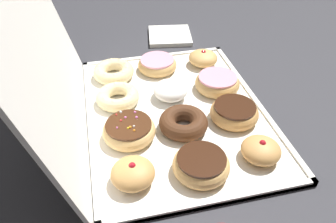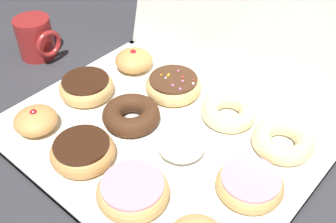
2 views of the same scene
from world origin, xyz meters
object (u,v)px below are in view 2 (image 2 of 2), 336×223
pink_frosted_donut_2 (133,191)px  chocolate_cake_ring_donut_5 (132,115)px  chocolate_frosted_donut_4 (87,87)px  powdered_filled_donut_6 (183,143)px  cruller_donut_10 (229,111)px  cruller_donut_11 (283,140)px  jelly_filled_donut_0 (36,120)px  chocolate_frosted_donut_1 (83,151)px  pink_frosted_donut_7 (250,184)px  jelly_filled_donut_8 (134,60)px  sprinkle_donut_9 (173,85)px  donut_box (157,140)px  coffee_mug (36,37)px

pink_frosted_donut_2 → chocolate_cake_ring_donut_5: pink_frosted_donut_2 is taller
pink_frosted_donut_2 → chocolate_frosted_donut_4: 0.30m
powdered_filled_donut_6 → cruller_donut_10: powdered_filled_donut_6 is taller
chocolate_frosted_donut_4 → cruller_donut_11: (0.39, 0.13, -0.00)m
jelly_filled_donut_0 → chocolate_frosted_donut_1: bearing=2.7°
pink_frosted_donut_7 → jelly_filled_donut_0: bearing=-160.5°
powdered_filled_donut_6 → jelly_filled_donut_8: size_ratio=1.02×
sprinkle_donut_9 → chocolate_cake_ring_donut_5: bearing=-90.6°
donut_box → coffee_mug: coffee_mug is taller
pink_frosted_donut_2 → sprinkle_donut_9: (-0.13, 0.25, -0.00)m
jelly_filled_donut_0 → chocolate_frosted_donut_4: 0.14m
sprinkle_donut_9 → cruller_donut_10: sprinkle_donut_9 is taller
powdered_filled_donut_6 → cruller_donut_10: size_ratio=0.79×
pink_frosted_donut_2 → coffee_mug: size_ratio=1.13×
pink_frosted_donut_7 → coffee_mug: size_ratio=1.06×
pink_frosted_donut_2 → cruller_donut_10: 0.26m
chocolate_frosted_donut_1 → chocolate_cake_ring_donut_5: 0.13m
coffee_mug → pink_frosted_donut_7: bearing=-2.6°
donut_box → pink_frosted_donut_2: (0.07, -0.13, 0.03)m
donut_box → chocolate_frosted_donut_1: size_ratio=4.87×
chocolate_frosted_donut_4 → cruller_donut_11: size_ratio=1.01×
chocolate_frosted_donut_1 → pink_frosted_donut_7: size_ratio=1.03×
jelly_filled_donut_8 → sprinkle_donut_9: bearing=-4.7°
jelly_filled_donut_0 → cruller_donut_11: 0.46m
chocolate_frosted_donut_4 → jelly_filled_donut_0: bearing=-86.1°
chocolate_cake_ring_donut_5 → coffee_mug: 0.35m
chocolate_cake_ring_donut_5 → sprinkle_donut_9: sprinkle_donut_9 is taller
pink_frosted_donut_2 → chocolate_cake_ring_donut_5: 0.19m
chocolate_frosted_donut_4 → jelly_filled_donut_8: jelly_filled_donut_8 is taller
chocolate_frosted_donut_1 → chocolate_frosted_donut_4: same height
chocolate_frosted_donut_4 → cruller_donut_10: 0.30m
chocolate_cake_ring_donut_5 → pink_frosted_donut_7: bearing=0.8°
jelly_filled_donut_8 → cruller_donut_11: bearing=-0.4°
donut_box → jelly_filled_donut_0: 0.23m
chocolate_frosted_donut_1 → cruller_donut_11: (0.25, 0.26, -0.00)m
jelly_filled_donut_8 → donut_box: bearing=-35.0°
pink_frosted_donut_2 → jelly_filled_donut_8: (-0.26, 0.27, 0.00)m
chocolate_frosted_donut_1 → jelly_filled_donut_0: bearing=-177.3°
chocolate_frosted_donut_1 → chocolate_frosted_donut_4: bearing=137.2°
powdered_filled_donut_6 → jelly_filled_donut_8: bearing=152.4°
jelly_filled_donut_0 → chocolate_cake_ring_donut_5: (0.12, 0.13, -0.00)m
donut_box → sprinkle_donut_9: 0.14m
cruller_donut_11 → jelly_filled_donut_0: bearing=-145.2°
chocolate_cake_ring_donut_5 → powdered_filled_donut_6: size_ratio=1.29×
donut_box → jelly_filled_donut_8: bearing=145.0°
cruller_donut_11 → pink_frosted_donut_2: bearing=-115.1°
pink_frosted_donut_7 → cruller_donut_10: (-0.13, 0.13, -0.00)m
pink_frosted_donut_2 → coffee_mug: 0.51m
chocolate_frosted_donut_1 → jelly_filled_donut_8: 0.29m
donut_box → cruller_donut_11: (0.19, 0.13, 0.02)m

